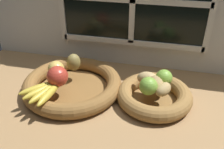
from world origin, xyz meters
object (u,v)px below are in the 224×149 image
fruit_bowl_left (72,85)px  apple_red_front (58,76)px  potato_large (156,83)px  apple_golden_left (56,69)px  fruit_bowl_right (154,96)px  lime_far (164,78)px  banana_bunch_front (45,90)px  lime_near (148,86)px  pear_brown (74,62)px  chili_pepper (154,86)px  potato_small (163,89)px  potato_oblong (147,78)px

fruit_bowl_left → apple_red_front: size_ratio=5.00×
potato_large → apple_golden_left: bearing=179.6°
fruit_bowl_right → lime_far: lime_far is taller
fruit_bowl_right → banana_bunch_front: size_ratio=1.67×
banana_bunch_front → lime_far: 43.89cm
lime_far → apple_golden_left: bearing=-175.5°
fruit_bowl_right → lime_near: lime_near is taller
fruit_bowl_right → pear_brown: size_ratio=3.86×
apple_red_front → chili_pepper: (35.14, 5.77, -2.79)cm
apple_red_front → apple_golden_left: apple_red_front is taller
apple_golden_left → pear_brown: 7.88cm
potato_small → lime_near: size_ratio=1.12×
apple_golden_left → lime_near: 36.96cm
banana_bunch_front → lime_far: lime_far is taller
banana_bunch_front → potato_oblong: (35.08, 14.28, 1.22)cm
banana_bunch_front → chili_pepper: bearing=17.1°
fruit_bowl_left → apple_red_front: apple_red_front is taller
potato_small → lime_far: 6.51cm
apple_golden_left → banana_bunch_front: (0.77, -11.97, -1.87)cm
pear_brown → potato_small: bearing=-13.9°
banana_bunch_front → potato_large: bearing=17.0°
apple_golden_left → potato_large: bearing=-0.4°
fruit_bowl_right → apple_golden_left: bearing=179.6°
banana_bunch_front → potato_large: size_ratio=2.05×
potato_oblong → potato_small: potato_oblong is taller
potato_small → potato_large: potato_large is taller
banana_bunch_front → apple_golden_left: bearing=93.7°
banana_bunch_front → apple_red_front: bearing=66.0°
banana_bunch_front → potato_oblong: bearing=22.1°
fruit_bowl_right → potato_large: size_ratio=3.43×
apple_golden_left → potato_small: bearing=-4.3°
fruit_bowl_left → apple_golden_left: 9.00cm
fruit_bowl_left → pear_brown: bearing=101.8°
fruit_bowl_right → pear_brown: 35.27cm
banana_bunch_front → potato_oblong: 37.89cm
lime_far → fruit_bowl_right: bearing=-127.9°
apple_red_front → banana_bunch_front: apple_red_front is taller
lime_far → potato_small: bearing=-88.5°
apple_red_front → potato_oblong: bearing=14.5°
potato_large → fruit_bowl_left: bearing=180.0°
fruit_bowl_left → apple_red_front: 9.67cm
pear_brown → chili_pepper: 34.12cm
pear_brown → apple_golden_left: bearing=-130.2°
pear_brown → fruit_bowl_right: bearing=-10.4°
pear_brown → chili_pepper: pear_brown is taller
apple_red_front → potato_large: 36.25cm
apple_red_front → lime_near: 33.48cm
apple_red_front → apple_golden_left: bearing=119.0°
apple_red_front → lime_near: bearing=4.0°
apple_red_front → chili_pepper: apple_red_front is taller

